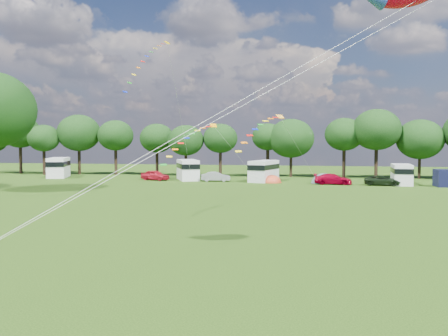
% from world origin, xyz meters
% --- Properties ---
extents(ground_plane, '(180.00, 180.00, 0.00)m').
position_xyz_m(ground_plane, '(0.00, 0.00, 0.00)').
color(ground_plane, black).
rests_on(ground_plane, ground).
extents(tree_line, '(102.98, 10.98, 10.27)m').
position_xyz_m(tree_line, '(5.30, 54.99, 6.35)').
color(tree_line, black).
rests_on(tree_line, ground).
extents(car_a, '(4.63, 2.97, 1.44)m').
position_xyz_m(car_a, '(-16.90, 45.85, 0.72)').
color(car_a, red).
rests_on(car_a, ground).
extents(car_b, '(3.86, 1.85, 1.31)m').
position_xyz_m(car_b, '(-8.05, 45.48, 0.66)').
color(car_b, gray).
rests_on(car_b, ground).
extents(car_c, '(4.71, 2.20, 1.38)m').
position_xyz_m(car_c, '(7.66, 43.47, 0.69)').
color(car_c, '#99001C').
rests_on(car_c, ground).
extents(car_d, '(4.80, 2.59, 1.25)m').
position_xyz_m(car_d, '(13.73, 43.15, 0.63)').
color(car_d, black).
rests_on(car_d, ground).
extents(campervan_a, '(4.42, 6.62, 3.00)m').
position_xyz_m(campervan_a, '(-33.15, 48.45, 1.61)').
color(campervan_a, white).
rests_on(campervan_a, ground).
extents(campervan_b, '(4.63, 6.38, 2.88)m').
position_xyz_m(campervan_b, '(-12.50, 47.30, 1.55)').
color(campervan_b, white).
rests_on(campervan_b, ground).
extents(campervan_c, '(3.94, 6.31, 2.87)m').
position_xyz_m(campervan_c, '(-1.55, 46.59, 1.54)').
color(campervan_c, silver).
rests_on(campervan_c, ground).
extents(campervan_d, '(2.52, 5.42, 2.61)m').
position_xyz_m(campervan_d, '(16.25, 44.80, 1.40)').
color(campervan_d, silver).
rests_on(campervan_d, ground).
extents(tent_orange, '(2.56, 2.81, 2.01)m').
position_xyz_m(tent_orange, '(-0.26, 44.83, 0.02)').
color(tent_orange, '#CD4624').
rests_on(tent_orange, ground).
extents(tent_greyblue, '(3.49, 3.82, 2.59)m').
position_xyz_m(tent_greyblue, '(6.59, 45.11, 0.02)').
color(tent_greyblue, slate).
rests_on(tent_greyblue, ground).
extents(streamer_kite_a, '(3.23, 5.57, 5.75)m').
position_xyz_m(streamer_kite_a, '(-10.96, 26.62, 13.95)').
color(streamer_kite_a, '#CE9D00').
rests_on(streamer_kite_a, ground).
extents(streamer_kite_b, '(4.29, 4.57, 3.80)m').
position_xyz_m(streamer_kite_b, '(-5.57, 22.74, 5.97)').
color(streamer_kite_b, '#F19805').
rests_on(streamer_kite_b, ground).
extents(streamer_kite_c, '(3.10, 4.86, 2.77)m').
position_xyz_m(streamer_kite_c, '(1.76, 14.55, 6.70)').
color(streamer_kite_c, '#FFA825').
rests_on(streamer_kite_c, ground).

